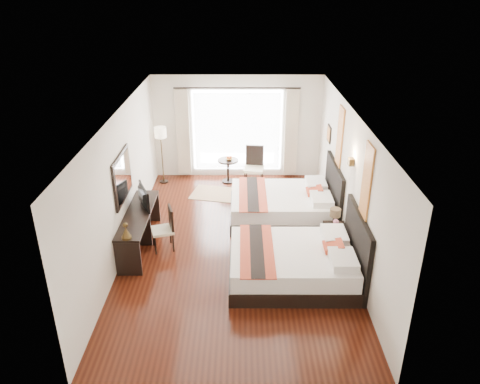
{
  "coord_description": "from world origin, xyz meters",
  "views": [
    {
      "loc": [
        0.11,
        -8.41,
        5.15
      ],
      "look_at": [
        0.08,
        0.15,
        1.15
      ],
      "focal_mm": 35.0,
      "sensor_mm": 36.0,
      "label": 1
    }
  ],
  "objects_px": {
    "floor_lamp": "(161,136)",
    "window_chair": "(254,175)",
    "bed_near": "(297,262)",
    "side_table": "(228,171)",
    "television": "(140,197)",
    "fruit_bowl": "(229,159)",
    "vase": "(335,227)",
    "nightstand": "(334,238)",
    "table_lamp": "(335,214)",
    "bed_far": "(285,205)",
    "desk_chair": "(164,236)",
    "console_desk": "(139,229)"
  },
  "relations": [
    {
      "from": "bed_far",
      "to": "nightstand",
      "type": "bearing_deg",
      "value": -56.13
    },
    {
      "from": "bed_far",
      "to": "floor_lamp",
      "type": "xyz_separation_m",
      "value": [
        -3.12,
        2.06,
        0.96
      ]
    },
    {
      "from": "desk_chair",
      "to": "table_lamp",
      "type": "bearing_deg",
      "value": 165.36
    },
    {
      "from": "bed_far",
      "to": "table_lamp",
      "type": "distance_m",
      "value": 1.55
    },
    {
      "from": "console_desk",
      "to": "floor_lamp",
      "type": "height_order",
      "value": "floor_lamp"
    },
    {
      "from": "table_lamp",
      "to": "fruit_bowl",
      "type": "bearing_deg",
      "value": 124.43
    },
    {
      "from": "vase",
      "to": "nightstand",
      "type": "bearing_deg",
      "value": 75.56
    },
    {
      "from": "nightstand",
      "to": "window_chair",
      "type": "height_order",
      "value": "window_chair"
    },
    {
      "from": "floor_lamp",
      "to": "window_chair",
      "type": "height_order",
      "value": "floor_lamp"
    },
    {
      "from": "vase",
      "to": "fruit_bowl",
      "type": "relative_size",
      "value": 0.63
    },
    {
      "from": "table_lamp",
      "to": "floor_lamp",
      "type": "bearing_deg",
      "value": 140.94
    },
    {
      "from": "table_lamp",
      "to": "floor_lamp",
      "type": "relative_size",
      "value": 0.23
    },
    {
      "from": "bed_near",
      "to": "television",
      "type": "bearing_deg",
      "value": 155.13
    },
    {
      "from": "television",
      "to": "nightstand",
      "type": "bearing_deg",
      "value": -119.12
    },
    {
      "from": "nightstand",
      "to": "television",
      "type": "distance_m",
      "value": 4.07
    },
    {
      "from": "bed_far",
      "to": "floor_lamp",
      "type": "distance_m",
      "value": 3.86
    },
    {
      "from": "nightstand",
      "to": "table_lamp",
      "type": "xyz_separation_m",
      "value": [
        -0.0,
        0.13,
        0.48
      ]
    },
    {
      "from": "bed_near",
      "to": "console_desk",
      "type": "relative_size",
      "value": 1.07
    },
    {
      "from": "table_lamp",
      "to": "vase",
      "type": "xyz_separation_m",
      "value": [
        -0.03,
        -0.25,
        -0.18
      ]
    },
    {
      "from": "bed_near",
      "to": "side_table",
      "type": "relative_size",
      "value": 3.66
    },
    {
      "from": "television",
      "to": "desk_chair",
      "type": "relative_size",
      "value": 0.85
    },
    {
      "from": "desk_chair",
      "to": "side_table",
      "type": "relative_size",
      "value": 1.43
    },
    {
      "from": "bed_near",
      "to": "nightstand",
      "type": "bearing_deg",
      "value": 49.57
    },
    {
      "from": "vase",
      "to": "fruit_bowl",
      "type": "height_order",
      "value": "fruit_bowl"
    },
    {
      "from": "desk_chair",
      "to": "side_table",
      "type": "height_order",
      "value": "desk_chair"
    },
    {
      "from": "floor_lamp",
      "to": "console_desk",
      "type": "bearing_deg",
      "value": -89.82
    },
    {
      "from": "bed_near",
      "to": "bed_far",
      "type": "xyz_separation_m",
      "value": [
        -0.01,
        2.37,
        0.0
      ]
    },
    {
      "from": "bed_far",
      "to": "table_lamp",
      "type": "xyz_separation_m",
      "value": [
        0.89,
        -1.2,
        0.39
      ]
    },
    {
      "from": "fruit_bowl",
      "to": "window_chair",
      "type": "distance_m",
      "value": 0.78
    },
    {
      "from": "bed_near",
      "to": "television",
      "type": "height_order",
      "value": "bed_near"
    },
    {
      "from": "television",
      "to": "fruit_bowl",
      "type": "bearing_deg",
      "value": -53.84
    },
    {
      "from": "television",
      "to": "side_table",
      "type": "xyz_separation_m",
      "value": [
        1.72,
        3.02,
        -0.66
      ]
    },
    {
      "from": "desk_chair",
      "to": "floor_lamp",
      "type": "height_order",
      "value": "floor_lamp"
    },
    {
      "from": "window_chair",
      "to": "desk_chair",
      "type": "bearing_deg",
      "value": -24.59
    },
    {
      "from": "table_lamp",
      "to": "window_chair",
      "type": "relative_size",
      "value": 0.32
    },
    {
      "from": "side_table",
      "to": "floor_lamp",
      "type": "bearing_deg",
      "value": -178.95
    },
    {
      "from": "bed_near",
      "to": "desk_chair",
      "type": "height_order",
      "value": "bed_near"
    },
    {
      "from": "bed_far",
      "to": "side_table",
      "type": "height_order",
      "value": "bed_far"
    },
    {
      "from": "vase",
      "to": "television",
      "type": "xyz_separation_m",
      "value": [
        -3.96,
        0.52,
        0.42
      ]
    },
    {
      "from": "bed_near",
      "to": "vase",
      "type": "relative_size",
      "value": 19.27
    },
    {
      "from": "bed_far",
      "to": "side_table",
      "type": "distance_m",
      "value": 2.5
    },
    {
      "from": "floor_lamp",
      "to": "fruit_bowl",
      "type": "height_order",
      "value": "floor_lamp"
    },
    {
      "from": "television",
      "to": "side_table",
      "type": "distance_m",
      "value": 3.54
    },
    {
      "from": "bed_near",
      "to": "table_lamp",
      "type": "relative_size",
      "value": 6.7
    },
    {
      "from": "desk_chair",
      "to": "window_chair",
      "type": "xyz_separation_m",
      "value": [
        1.91,
        3.13,
        0.05
      ]
    },
    {
      "from": "bed_far",
      "to": "table_lamp",
      "type": "bearing_deg",
      "value": -53.35
    },
    {
      "from": "fruit_bowl",
      "to": "window_chair",
      "type": "bearing_deg",
      "value": -20.95
    },
    {
      "from": "window_chair",
      "to": "bed_near",
      "type": "bearing_deg",
      "value": 16.3
    },
    {
      "from": "vase",
      "to": "floor_lamp",
      "type": "height_order",
      "value": "floor_lamp"
    },
    {
      "from": "bed_near",
      "to": "desk_chair",
      "type": "distance_m",
      "value": 2.81
    }
  ]
}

